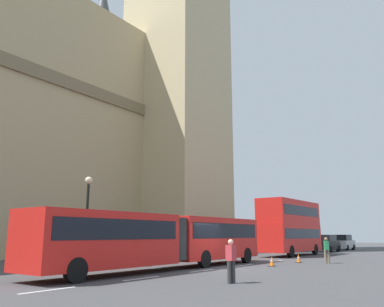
# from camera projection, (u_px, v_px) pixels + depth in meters

# --- Properties ---
(ground_plane) EXTENTS (160.00, 160.00, 0.00)m
(ground_plane) POSITION_uv_depth(u_px,v_px,m) (219.00, 269.00, 21.92)
(ground_plane) COLOR #424244
(lane_centre_marking) EXTENTS (25.20, 0.16, 0.01)m
(lane_centre_marking) POSITION_uv_depth(u_px,v_px,m) (175.00, 274.00, 18.79)
(lane_centre_marking) COLOR silver
(lane_centre_marking) RESTS_ON ground_plane
(articulated_bus) EXTENTS (16.95, 2.54, 2.90)m
(articulated_bus) POSITION_uv_depth(u_px,v_px,m) (167.00, 237.00, 21.66)
(articulated_bus) COLOR red
(articulated_bus) RESTS_ON ground_plane
(double_decker_bus) EXTENTS (9.16, 2.54, 4.90)m
(double_decker_bus) POSITION_uv_depth(u_px,v_px,m) (290.00, 225.00, 35.77)
(double_decker_bus) COLOR red
(double_decker_bus) RESTS_ON ground_plane
(sedan_lead) EXTENTS (4.40, 1.86, 1.85)m
(sedan_lead) POSITION_uv_depth(u_px,v_px,m) (327.00, 243.00, 43.08)
(sedan_lead) COLOR black
(sedan_lead) RESTS_ON ground_plane
(sedan_trailing) EXTENTS (4.40, 1.86, 1.85)m
(sedan_trailing) POSITION_uv_depth(u_px,v_px,m) (343.00, 242.00, 48.66)
(sedan_trailing) COLOR #B7B7BC
(sedan_trailing) RESTS_ON ground_plane
(traffic_cone_west) EXTENTS (0.36, 0.36, 0.58)m
(traffic_cone_west) POSITION_uv_depth(u_px,v_px,m) (272.00, 261.00, 23.52)
(traffic_cone_west) COLOR black
(traffic_cone_west) RESTS_ON ground_plane
(traffic_cone_middle) EXTENTS (0.36, 0.36, 0.58)m
(traffic_cone_middle) POSITION_uv_depth(u_px,v_px,m) (299.00, 258.00, 26.57)
(traffic_cone_middle) COLOR black
(traffic_cone_middle) RESTS_ON ground_plane
(street_lamp) EXTENTS (0.44, 0.44, 5.27)m
(street_lamp) POSITION_uv_depth(u_px,v_px,m) (87.00, 214.00, 23.00)
(street_lamp) COLOR black
(street_lamp) RESTS_ON ground_plane
(pedestrian_near_cones) EXTENTS (0.37, 0.46, 1.69)m
(pedestrian_near_cones) POSITION_uv_depth(u_px,v_px,m) (231.00, 259.00, 15.43)
(pedestrian_near_cones) COLOR #333333
(pedestrian_near_cones) RESTS_ON ground_plane
(pedestrian_by_kerb) EXTENTS (0.47, 0.42, 1.69)m
(pedestrian_by_kerb) POSITION_uv_depth(u_px,v_px,m) (327.00, 249.00, 25.94)
(pedestrian_by_kerb) COLOR #726651
(pedestrian_by_kerb) RESTS_ON ground_plane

